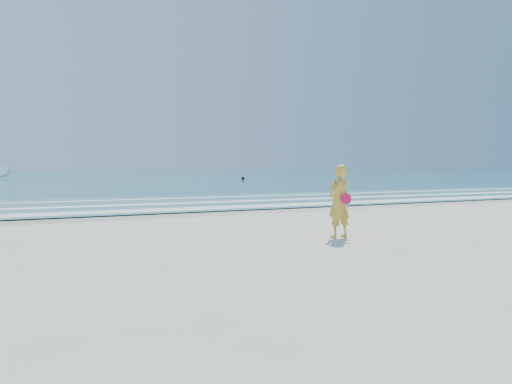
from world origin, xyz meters
name	(u,v)px	position (x,y,z in m)	size (l,w,h in m)	color
ground	(317,254)	(0.00, 0.00, 0.00)	(400.00, 400.00, 0.00)	silver
wet_sand	(179,214)	(0.00, 9.00, 0.00)	(400.00, 2.40, 0.00)	#B2A893
ocean	(42,174)	(0.00, 105.00, 0.02)	(400.00, 190.00, 0.04)	#19727F
shallow	(145,203)	(0.00, 14.00, 0.04)	(400.00, 10.00, 0.01)	#59B7AD
foam_near	(168,210)	(0.00, 10.30, 0.05)	(400.00, 1.40, 0.01)	white
foam_mid	(150,204)	(0.00, 13.20, 0.05)	(400.00, 0.90, 0.01)	white
foam_far	(133,200)	(0.00, 16.50, 0.05)	(400.00, 0.60, 0.01)	white
buoy	(243,178)	(19.18, 45.80, 0.24)	(0.40, 0.40, 0.40)	black
woman	(339,201)	(1.68, 1.67, 0.86)	(0.68, 0.50, 1.73)	gold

